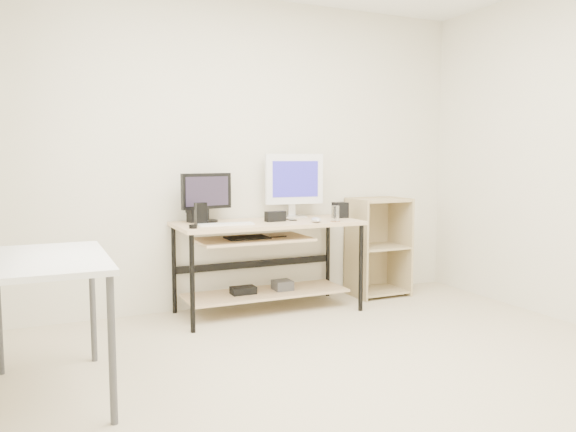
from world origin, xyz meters
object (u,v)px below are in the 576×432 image
at_px(desk, 265,247).
at_px(white_imac, 294,181).
at_px(side_table, 47,272).
at_px(audio_controller, 201,214).
at_px(black_monitor, 207,194).
at_px(shelf_unit, 376,246).

height_order(desk, white_imac, white_imac).
xyz_separation_m(side_table, audio_controller, (1.12, 1.04, 0.17)).
distance_m(black_monitor, audio_controller, 0.25).
bearing_deg(side_table, desk, 32.65).
xyz_separation_m(white_imac, audio_controller, (-0.90, -0.22, -0.23)).
height_order(side_table, shelf_unit, shelf_unit).
height_order(desk, audio_controller, audio_controller).
bearing_deg(audio_controller, desk, -6.00).
bearing_deg(black_monitor, desk, -32.03).
height_order(side_table, audio_controller, audio_controller).
xyz_separation_m(shelf_unit, black_monitor, (-1.61, 0.00, 0.52)).
xyz_separation_m(black_monitor, white_imac, (0.80, 0.04, 0.09)).
bearing_deg(side_table, white_imac, 32.14).
relative_size(desk, shelf_unit, 1.67).
bearing_deg(side_table, shelf_unit, 23.33).
relative_size(desk, side_table, 1.50).
bearing_deg(shelf_unit, desk, -172.23).
bearing_deg(shelf_unit, white_imac, 176.91).
bearing_deg(side_table, black_monitor, 45.13).
relative_size(black_monitor, audio_controller, 2.47).
xyz_separation_m(desk, black_monitor, (-0.44, 0.16, 0.44)).
height_order(side_table, white_imac, white_imac).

